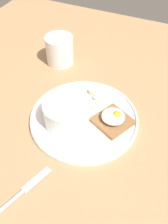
% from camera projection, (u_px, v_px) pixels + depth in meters
% --- Properties ---
extents(ground_plane, '(1.20, 1.20, 0.02)m').
position_uv_depth(ground_plane, '(84.00, 122.00, 0.65)').
color(ground_plane, '#A57B53').
rests_on(ground_plane, ground).
extents(plate, '(0.28, 0.28, 0.02)m').
position_uv_depth(plate, '(84.00, 118.00, 0.64)').
color(plate, white).
rests_on(plate, ground_plane).
extents(oatmeal_bowl, '(0.11, 0.11, 0.06)m').
position_uv_depth(oatmeal_bowl, '(67.00, 113.00, 0.61)').
color(oatmeal_bowl, white).
rests_on(oatmeal_bowl, plate).
extents(toast_slice, '(0.11, 0.11, 0.01)m').
position_uv_depth(toast_slice, '(113.00, 121.00, 0.62)').
color(toast_slice, brown).
rests_on(toast_slice, plate).
extents(poached_egg, '(0.06, 0.06, 0.03)m').
position_uv_depth(poached_egg, '(114.00, 116.00, 0.61)').
color(poached_egg, white).
rests_on(poached_egg, toast_slice).
extents(banana_slice_front, '(0.04, 0.04, 0.01)m').
position_uv_depth(banana_slice_front, '(100.00, 98.00, 0.68)').
color(banana_slice_front, beige).
rests_on(banana_slice_front, plate).
extents(banana_slice_left, '(0.03, 0.03, 0.01)m').
position_uv_depth(banana_slice_left, '(85.00, 100.00, 0.67)').
color(banana_slice_left, '#FBF1C8').
rests_on(banana_slice_left, plate).
extents(banana_slice_back, '(0.04, 0.04, 0.02)m').
position_uv_depth(banana_slice_back, '(94.00, 91.00, 0.70)').
color(banana_slice_back, beige).
rests_on(banana_slice_back, plate).
extents(banana_slice_right, '(0.04, 0.04, 0.01)m').
position_uv_depth(banana_slice_right, '(96.00, 106.00, 0.66)').
color(banana_slice_right, '#FBE9C4').
rests_on(banana_slice_right, plate).
extents(coffee_mug, '(0.09, 0.09, 0.09)m').
position_uv_depth(coffee_mug, '(60.00, 50.00, 0.78)').
color(coffee_mug, white).
rests_on(coffee_mug, ground_plane).
extents(knife, '(0.05, 0.13, 0.01)m').
position_uv_depth(knife, '(25.00, 190.00, 0.51)').
color(knife, silver).
rests_on(knife, ground_plane).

